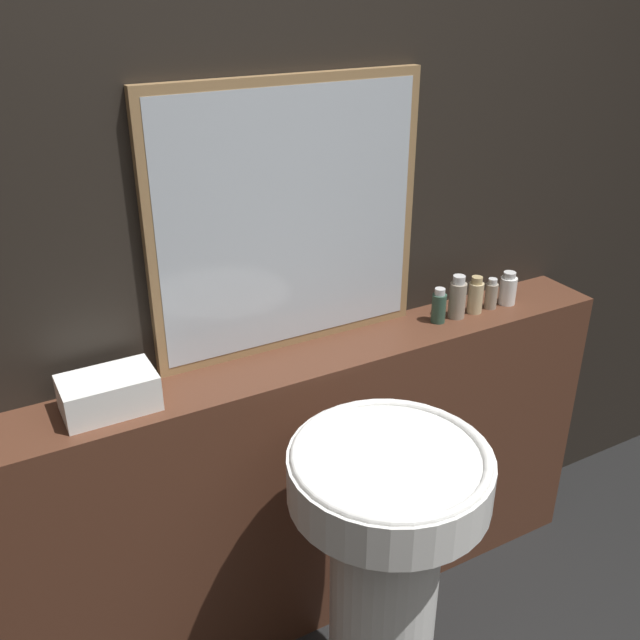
{
  "coord_description": "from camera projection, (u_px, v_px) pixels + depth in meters",
  "views": [
    {
      "loc": [
        -0.72,
        -0.15,
        1.95
      ],
      "look_at": [
        0.08,
        1.3,
        1.14
      ],
      "focal_mm": 40.0,
      "sensor_mm": 36.0,
      "label": 1
    }
  ],
  "objects": [
    {
      "name": "body_wash_bottle",
      "position": [
        491.0,
        294.0,
        2.29
      ],
      "size": [
        0.04,
        0.04,
        0.1
      ],
      "color": "gray",
      "rests_on": "vanity_counter"
    },
    {
      "name": "pedestal_sink",
      "position": [
        384.0,
        569.0,
        1.83
      ],
      "size": [
        0.49,
        0.49,
        0.94
      ],
      "color": "white",
      "rests_on": "ground_plane"
    },
    {
      "name": "wall_back",
      "position": [
        249.0,
        253.0,
        1.96
      ],
      "size": [
        8.0,
        0.06,
        2.5
      ],
      "color": "black",
      "rests_on": "ground_plane"
    },
    {
      "name": "towel_stack",
      "position": [
        109.0,
        393.0,
        1.76
      ],
      "size": [
        0.23,
        0.14,
        0.09
      ],
      "color": "white",
      "rests_on": "vanity_counter"
    },
    {
      "name": "lotion_bottle",
      "position": [
        475.0,
        296.0,
        2.26
      ],
      "size": [
        0.05,
        0.05,
        0.12
      ],
      "color": "#C6B284",
      "rests_on": "vanity_counter"
    },
    {
      "name": "conditioner_bottle",
      "position": [
        457.0,
        298.0,
        2.22
      ],
      "size": [
        0.05,
        0.05,
        0.14
      ],
      "color": "gray",
      "rests_on": "vanity_counter"
    },
    {
      "name": "shampoo_bottle",
      "position": [
        439.0,
        307.0,
        2.19
      ],
      "size": [
        0.04,
        0.04,
        0.11
      ],
      "color": "#2D4C3D",
      "rests_on": "vanity_counter"
    },
    {
      "name": "vanity_counter",
      "position": [
        279.0,
        501.0,
        2.19
      ],
      "size": [
        2.25,
        0.23,
        0.97
      ],
      "color": "#512D1E",
      "rests_on": "ground_plane"
    },
    {
      "name": "mirror",
      "position": [
        289.0,
        220.0,
        1.93
      ],
      "size": [
        0.8,
        0.03,
        0.75
      ],
      "color": "#937047",
      "rests_on": "vanity_counter"
    },
    {
      "name": "hand_soap_bottle",
      "position": [
        508.0,
        289.0,
        2.32
      ],
      "size": [
        0.05,
        0.05,
        0.11
      ],
      "color": "white",
      "rests_on": "vanity_counter"
    }
  ]
}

